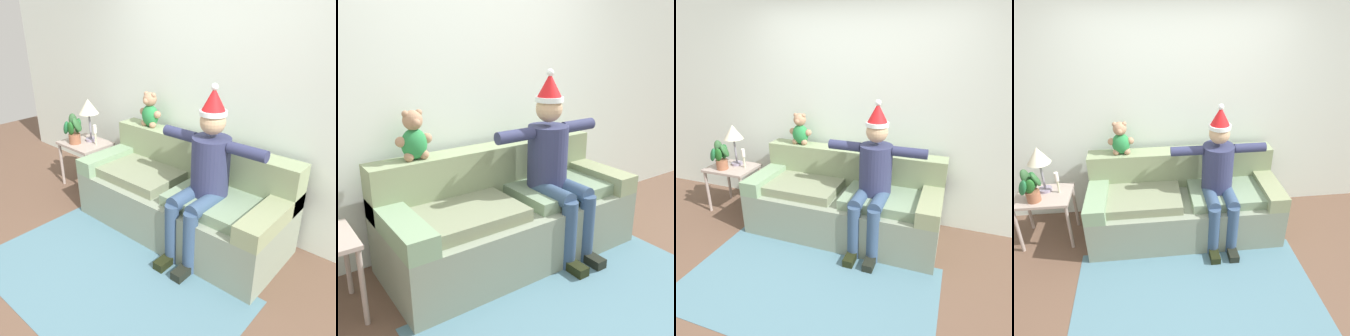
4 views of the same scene
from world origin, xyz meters
The scene contains 6 objects.
ground_plane centered at (0.00, 0.00, 0.00)m, with size 10.00×10.00×0.00m, color brown.
back_wall centered at (0.00, 1.55, 1.35)m, with size 7.00×0.10×2.70m, color white.
couch centered at (0.00, 1.03, 0.36)m, with size 2.13×0.87×0.91m.
person_seated centered at (0.36, 0.87, 0.80)m, with size 1.02×0.77×1.55m.
teddy_bear centered at (-0.68, 1.30, 1.08)m, with size 0.29×0.17×0.38m.
area_rug centered at (0.00, 0.00, 0.00)m, with size 2.29×1.33×0.01m, color slate.
Camera 2 is at (-1.74, -1.41, 1.76)m, focal length 41.42 mm.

